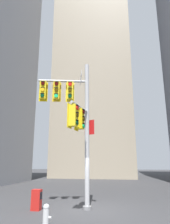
{
  "coord_description": "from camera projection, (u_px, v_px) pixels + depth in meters",
  "views": [
    {
      "loc": [
        1.71,
        -10.91,
        2.28
      ],
      "look_at": [
        -0.13,
        0.14,
        5.02
      ],
      "focal_mm": 33.04,
      "sensor_mm": 36.0,
      "label": 1
    }
  ],
  "objects": [
    {
      "name": "ground",
      "position": [
        87.0,
        210.0,
        10.18
      ],
      "size": [
        120.0,
        120.0,
        0.0
      ],
      "primitive_type": "plane",
      "color": "#38383A"
    },
    {
      "name": "building_mid_block",
      "position": [
        94.0,
        38.0,
        40.99
      ],
      "size": [
        12.8,
        12.8,
        52.57
      ],
      "primitive_type": "cube",
      "color": "tan",
      "rests_on": "ground"
    },
    {
      "name": "signal_pole_assembly",
      "position": [
        73.0,
        113.0,
        10.97
      ],
      "size": [
        3.07,
        2.85,
        7.82
      ],
      "color": "#B2B2B5",
      "rests_on": "ground"
    },
    {
      "name": "fire_hydrant",
      "position": [
        46.0,
        215.0,
        7.43
      ],
      "size": [
        0.33,
        0.23,
        0.8
      ],
      "color": "silver",
      "rests_on": "ground"
    },
    {
      "name": "newspaper_box",
      "position": [
        37.0,
        200.0,
        10.11
      ],
      "size": [
        0.45,
        0.36,
        0.97
      ],
      "color": "red",
      "rests_on": "ground"
    }
  ]
}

